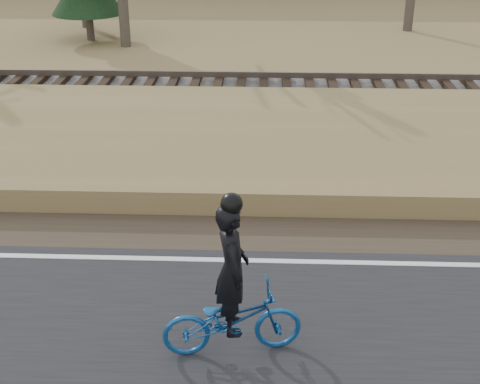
{
  "coord_description": "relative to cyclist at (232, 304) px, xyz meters",
  "views": [
    {
      "loc": [
        0.64,
        -8.72,
        5.49
      ],
      "look_at": [
        0.28,
        0.5,
        1.1
      ],
      "focal_mm": 50.0,
      "sensor_mm": 36.0,
      "label": 1
    }
  ],
  "objects": [
    {
      "name": "cyclist",
      "position": [
        0.0,
        0.0,
        0.0
      ],
      "size": [
        1.81,
        0.89,
        2.19
      ],
      "rotation": [
        0.0,
        0.0,
        1.74
      ],
      "color": "navy",
      "rests_on": "road"
    },
    {
      "name": "ballast",
      "position": [
        -0.28,
        9.96,
        -0.54
      ],
      "size": [
        120.0,
        3.0,
        0.45
      ],
      "primitive_type": "cube",
      "color": "slate",
      "rests_on": "ground"
    },
    {
      "name": "ground",
      "position": [
        -0.28,
        1.96,
        -0.76
      ],
      "size": [
        120.0,
        120.0,
        0.0
      ],
      "primitive_type": "plane",
      "color": "olive",
      "rests_on": "ground"
    },
    {
      "name": "shoulder",
      "position": [
        -0.28,
        3.16,
        -0.74
      ],
      "size": [
        120.0,
        1.6,
        0.04
      ],
      "primitive_type": "cube",
      "color": "#473A2B",
      "rests_on": "ground"
    },
    {
      "name": "edge_line",
      "position": [
        -0.28,
        2.16,
        -0.7
      ],
      "size": [
        120.0,
        0.12,
        0.01
      ],
      "primitive_type": "cube",
      "color": "silver",
      "rests_on": "road"
    },
    {
      "name": "road",
      "position": [
        -0.28,
        -0.54,
        -0.73
      ],
      "size": [
        120.0,
        6.0,
        0.06
      ],
      "primitive_type": "cube",
      "color": "black",
      "rests_on": "ground"
    },
    {
      "name": "railroad",
      "position": [
        -0.28,
        9.96,
        -0.23
      ],
      "size": [
        120.0,
        2.4,
        0.29
      ],
      "color": "black",
      "rests_on": "ballast"
    },
    {
      "name": "embankment",
      "position": [
        -0.28,
        6.16,
        -0.54
      ],
      "size": [
        120.0,
        5.0,
        0.44
      ],
      "primitive_type": "cube",
      "color": "olive",
      "rests_on": "ground"
    }
  ]
}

